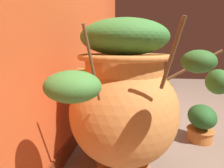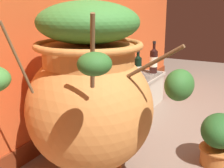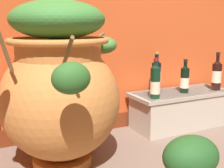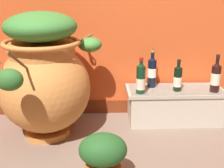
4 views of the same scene
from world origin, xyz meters
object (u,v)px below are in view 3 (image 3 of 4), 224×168
(wine_bottle_left, at_px, (185,79))
(wine_bottle_middle, at_px, (156,75))
(wine_bottle_right, at_px, (217,74))
(terracotta_urn, at_px, (59,86))
(potted_shrub, at_px, (190,166))
(wine_bottle_back, at_px, (155,82))

(wine_bottle_left, height_order, wine_bottle_middle, wine_bottle_middle)
(wine_bottle_right, bearing_deg, terracotta_urn, -174.22)
(wine_bottle_left, xyz_separation_m, potted_shrub, (-0.66, -0.84, -0.24))
(wine_bottle_left, distance_m, wine_bottle_right, 0.32)
(terracotta_urn, distance_m, wine_bottle_right, 1.43)
(wine_bottle_left, xyz_separation_m, wine_bottle_right, (0.31, -0.04, 0.02))
(wine_bottle_back, relative_size, potted_shrub, 0.93)
(wine_bottle_middle, xyz_separation_m, wine_bottle_back, (-0.12, -0.16, -0.02))
(wine_bottle_left, bearing_deg, wine_bottle_middle, 151.61)
(wine_bottle_middle, height_order, wine_bottle_right, wine_bottle_middle)
(wine_bottle_left, bearing_deg, terracotta_urn, -170.68)
(wine_bottle_right, xyz_separation_m, wine_bottle_back, (-0.64, -0.01, -0.01))
(terracotta_urn, bearing_deg, wine_bottle_middle, 18.03)
(wine_bottle_middle, relative_size, potted_shrub, 1.03)
(wine_bottle_left, distance_m, potted_shrub, 1.09)
(wine_bottle_right, bearing_deg, wine_bottle_left, 173.16)
(terracotta_urn, height_order, wine_bottle_right, terracotta_urn)
(potted_shrub, bearing_deg, wine_bottle_right, 39.41)
(terracotta_urn, height_order, wine_bottle_middle, terracotta_urn)
(wine_bottle_left, height_order, potted_shrub, wine_bottle_left)
(potted_shrub, bearing_deg, wine_bottle_middle, 64.61)
(terracotta_urn, bearing_deg, wine_bottle_right, 5.78)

